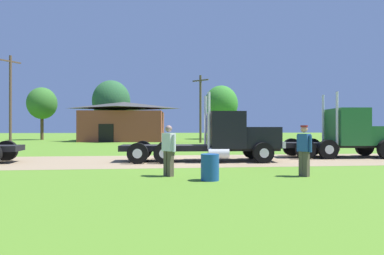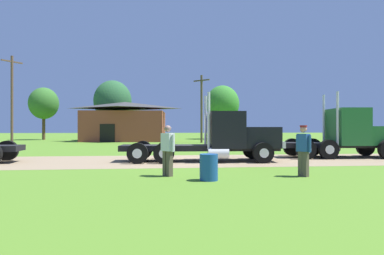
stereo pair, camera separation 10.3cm
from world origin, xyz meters
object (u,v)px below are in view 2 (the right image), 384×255
visitor_standing_near (168,148)px  visitor_walking_mid (303,149)px  utility_pole_near (12,98)px  shed_building (125,122)px  truck_foreground_white (224,138)px  utility_pole_far (202,107)px  truck_near_left (351,135)px  steel_barrel (209,167)px

visitor_standing_near → visitor_walking_mid: visitor_standing_near is taller
utility_pole_near → shed_building: bearing=36.0°
truck_foreground_white → shed_building: size_ratio=0.74×
truck_foreground_white → visitor_walking_mid: size_ratio=4.59×
truck_foreground_white → utility_pole_far: 21.11m
visitor_standing_near → utility_pole_far: bearing=80.0°
truck_near_left → steel_barrel: (-9.49, -7.41, -0.90)m
truck_foreground_white → visitor_walking_mid: 5.84m
truck_foreground_white → shed_building: 27.58m
truck_near_left → utility_pole_far: utility_pole_far is taller
truck_near_left → utility_pole_near: utility_pole_near is taller
truck_foreground_white → visitor_standing_near: (-3.04, -5.03, -0.20)m
visitor_walking_mid → utility_pole_far: (-0.18, 26.42, 3.20)m
truck_foreground_white → steel_barrel: truck_foreground_white is taller
shed_building → utility_pole_near: utility_pole_near is taller
truck_near_left → steel_barrel: 12.07m
steel_barrel → truck_near_left: bearing=38.0°
utility_pole_near → utility_pole_far: (20.05, 2.19, -0.67)m
visitor_standing_near → utility_pole_near: (-15.48, 23.68, 3.85)m
truck_foreground_white → shed_building: shed_building is taller
steel_barrel → shed_building: (-6.10, 32.52, 2.04)m
visitor_standing_near → shed_building: bearing=98.7°
truck_foreground_white → utility_pole_near: size_ratio=0.90×
truck_foreground_white → steel_barrel: bearing=-105.9°
truck_near_left → visitor_walking_mid: (-6.04, -6.88, -0.35)m
truck_near_left → visitor_walking_mid: size_ratio=3.81×
steel_barrel → visitor_walking_mid: bearing=8.6°
utility_pole_near → utility_pole_far: bearing=6.2°
visitor_walking_mid → shed_building: size_ratio=0.16×
visitor_walking_mid → shed_building: shed_building is taller
visitor_standing_near → truck_near_left: bearing=30.4°
steel_barrel → shed_building: 33.14m
shed_building → utility_pole_far: size_ratio=1.42×
visitor_walking_mid → steel_barrel: 3.53m
visitor_standing_near → steel_barrel: 1.78m
visitor_standing_near → steel_barrel: (1.30, -1.07, -0.57)m
utility_pole_far → utility_pole_near: bearing=-173.8°
steel_barrel → utility_pole_far: (3.27, 26.94, 3.75)m
truck_foreground_white → truck_near_left: size_ratio=1.21×
steel_barrel → utility_pole_near: 30.23m
utility_pole_near → utility_pole_far: utility_pole_near is taller
visitor_standing_near → utility_pole_near: utility_pole_near is taller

